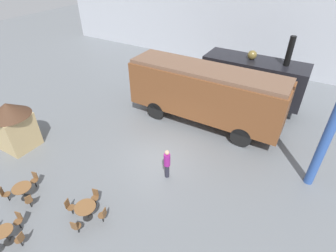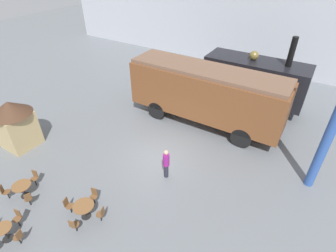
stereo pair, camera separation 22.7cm
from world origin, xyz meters
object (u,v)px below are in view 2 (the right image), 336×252
Objects in this scene: passenger_coach_wooden at (206,92)px; cafe_table_near at (4,231)px; cafe_table_far at (22,187)px; ticket_kiosk at (14,122)px; steam_locomotive at (255,79)px; visitor_person at (166,163)px; cafe_table_mid at (84,208)px.

cafe_table_near is at bearing -104.82° from passenger_coach_wooden.
ticket_kiosk is (-3.79, 2.43, 1.09)m from cafe_table_far.
ticket_kiosk is at bearing -130.66° from steam_locomotive.
visitor_person is 0.59× the size of ticket_kiosk.
passenger_coach_wooden reaches higher than visitor_person.
cafe_table_far is 0.50× the size of visitor_person.
ticket_kiosk is (-10.47, -12.19, -0.48)m from steam_locomotive.
cafe_table_mid is 1.05× the size of cafe_table_far.
cafe_table_near is at bearing -128.26° from cafe_table_mid.
passenger_coach_wooden is 9.97m from cafe_table_mid.
cafe_table_far is 7.06m from visitor_person.
cafe_table_mid is (1.98, 2.52, 0.06)m from cafe_table_near.
cafe_table_mid is at bearing -97.36° from passenger_coach_wooden.
steam_locomotive reaches higher than ticket_kiosk.
visitor_person is (-1.47, -9.88, -1.18)m from steam_locomotive.
cafe_table_far is 4.63m from ticket_kiosk.
ticket_kiosk reaches higher than cafe_table_near.
passenger_coach_wooden is at bearing 95.30° from visitor_person.
steam_locomotive is 9.68× the size of cafe_table_near.
cafe_table_far is (-1.44, 1.81, 0.03)m from cafe_table_near.
ticket_kiosk is at bearing -165.61° from visitor_person.
ticket_kiosk is (-7.21, 1.73, 1.07)m from cafe_table_mid.
passenger_coach_wooden is at bearing 75.18° from cafe_table_near.
cafe_table_mid is at bearing 51.74° from cafe_table_near.
cafe_table_mid is (-1.26, -9.73, -1.77)m from passenger_coach_wooden.
cafe_table_near is 0.84× the size of cafe_table_far.
visitor_person is (5.21, 4.74, 0.39)m from cafe_table_far.
cafe_table_near is (-3.24, -12.24, -1.83)m from passenger_coach_wooden.
passenger_coach_wooden is at bearing 65.81° from cafe_table_far.
passenger_coach_wooden is 3.37× the size of ticket_kiosk.
steam_locomotive is at bearing 64.49° from passenger_coach_wooden.
cafe_table_near is 0.25× the size of ticket_kiosk.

